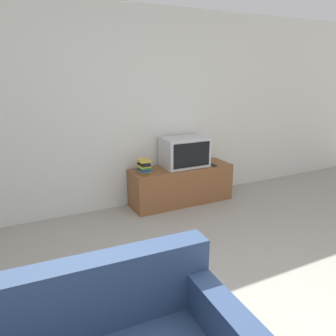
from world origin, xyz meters
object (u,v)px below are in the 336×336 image
Objects in this scene: television at (184,152)px; remote_on_stand at (213,165)px; book_stack at (144,166)px; tv_stand at (181,185)px.

remote_on_stand is (0.38, -0.16, -0.19)m from television.
book_stack is (-0.62, -0.04, -0.12)m from television.
television is at bearing 3.80° from book_stack.
tv_stand is 7.10× the size of book_stack.
book_stack is at bearing -176.20° from television.
television is 4.35× the size of remote_on_stand.
television is 3.07× the size of book_stack.
tv_stand is 2.31× the size of television.
tv_stand is 10.07× the size of remote_on_stand.
tv_stand is 0.66m from book_stack.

